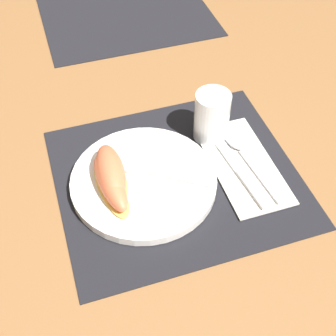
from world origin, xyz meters
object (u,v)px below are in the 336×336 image
(citrus_wedge_0, at_px, (111,173))
(citrus_wedge_1, at_px, (110,184))
(plate, at_px, (143,179))
(spoon, at_px, (240,147))
(fork, at_px, (144,170))
(juice_glass, at_px, (212,119))
(knife, at_px, (236,166))

(citrus_wedge_0, xyz_separation_m, citrus_wedge_1, (-0.01, -0.02, -0.00))
(plate, relative_size, citrus_wedge_0, 1.93)
(citrus_wedge_1, bearing_deg, spoon, 7.40)
(spoon, height_order, citrus_wedge_1, citrus_wedge_1)
(citrus_wedge_0, bearing_deg, fork, 5.49)
(spoon, distance_m, citrus_wedge_1, 0.25)
(juice_glass, xyz_separation_m, knife, (0.01, -0.09, -0.04))
(plate, xyz_separation_m, citrus_wedge_1, (-0.06, -0.01, 0.02))
(juice_glass, distance_m, knife, 0.10)
(fork, relative_size, citrus_wedge_1, 1.32)
(spoon, xyz_separation_m, fork, (-0.18, -0.01, 0.01))
(plate, relative_size, citrus_wedge_1, 1.84)
(citrus_wedge_0, bearing_deg, knife, -6.37)
(knife, distance_m, citrus_wedge_0, 0.22)
(spoon, height_order, citrus_wedge_0, citrus_wedge_0)
(citrus_wedge_1, bearing_deg, citrus_wedge_0, 74.29)
(citrus_wedge_0, bearing_deg, citrus_wedge_1, -105.71)
(knife, bearing_deg, fork, 169.46)
(plate, height_order, citrus_wedge_0, citrus_wedge_0)
(plate, xyz_separation_m, spoon, (0.19, 0.02, -0.00))
(juice_glass, relative_size, knife, 0.45)
(plate, bearing_deg, fork, 66.23)
(spoon, xyz_separation_m, citrus_wedge_1, (-0.24, -0.03, 0.02))
(juice_glass, distance_m, citrus_wedge_1, 0.22)
(knife, distance_m, fork, 0.16)
(plate, relative_size, spoon, 1.26)
(plate, bearing_deg, knife, -6.42)
(fork, bearing_deg, juice_glass, 22.48)
(knife, height_order, spoon, spoon)
(knife, height_order, citrus_wedge_1, citrus_wedge_1)
(spoon, relative_size, citrus_wedge_0, 1.53)
(plate, bearing_deg, citrus_wedge_1, -166.83)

